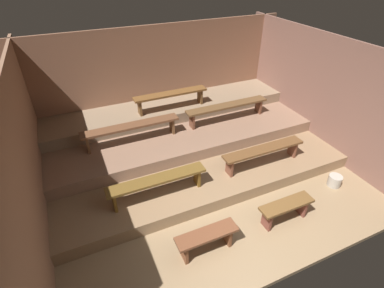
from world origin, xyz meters
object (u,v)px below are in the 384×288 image
Objects in this scene: bench_floor_right at (286,208)px; bench_middle_right at (227,107)px; bench_lower_left at (157,182)px; pail_floor at (335,181)px; bench_floor_left at (207,238)px; bench_upper_center at (171,96)px; bench_middle_left at (131,128)px; bench_lower_right at (263,151)px.

bench_middle_right reaches higher than bench_floor_right.
bench_lower_left reaches higher than pail_floor.
bench_upper_center is at bearing 77.75° from bench_floor_left.
bench_middle_left and bench_middle_right have the same top height.
bench_middle_right reaches higher than pail_floor.
bench_middle_right reaches higher than bench_lower_left.
bench_middle_left is (-0.41, 2.81, 0.55)m from bench_floor_left.
bench_floor_right is 0.55× the size of bench_lower_right.
bench_lower_left is 3.59m from pail_floor.
bench_lower_left is at bearing 180.00° from bench_lower_right.
bench_lower_right is 1.56m from pail_floor.
bench_middle_left is at bearing 145.73° from bench_lower_right.
bench_middle_right is (1.94, 2.81, 0.55)m from bench_floor_left.
bench_floor_right is at bearing -55.41° from bench_middle_left.
bench_upper_center is 6.82× the size of pail_floor.
bench_lower_left is at bearing 106.64° from bench_floor_left.
bench_upper_center reaches higher than bench_lower_left.
bench_lower_left is (-1.90, 1.24, 0.29)m from bench_floor_right.
bench_upper_center reaches higher than bench_lower_right.
bench_floor_left is 1.32m from bench_lower_left.
bench_lower_right is (1.90, 1.24, 0.29)m from bench_floor_left.
bench_middle_left is (-0.04, 1.57, 0.27)m from bench_lower_left.
bench_middle_left is at bearing 124.59° from bench_floor_right.
bench_floor_right is at bearing -33.06° from bench_lower_left.
bench_upper_center is at bearing 29.18° from bench_middle_left.
bench_floor_left and bench_floor_right have the same top height.
bench_lower_left is 6.89× the size of pail_floor.
bench_lower_left is 2.80m from bench_middle_right.
bench_lower_left reaches higher than bench_floor_right.
bench_floor_right is 1.32m from bench_lower_right.
bench_floor_left is 3.09m from pail_floor.
bench_floor_left is at bearing -146.94° from bench_lower_right.
bench_floor_left is 2.29m from bench_lower_right.
bench_lower_left and bench_lower_right have the same top height.
bench_middle_right is (0.04, 1.57, 0.27)m from bench_lower_right.
bench_middle_right is at bearing 55.41° from bench_floor_left.
bench_lower_left is 1.01× the size of bench_upper_center.
bench_middle_right is at bearing 0.00° from bench_middle_left.
bench_floor_left is 0.48× the size of bench_middle_right.
bench_upper_center reaches higher than bench_floor_left.
bench_floor_right is (1.53, 0.00, 0.00)m from bench_floor_left.
bench_floor_right is 0.55× the size of bench_lower_left.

